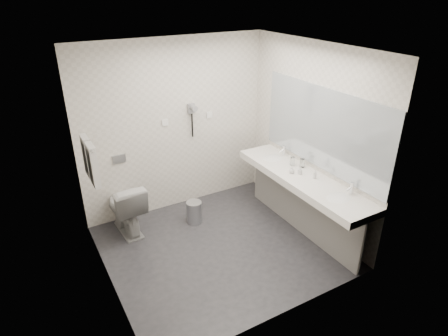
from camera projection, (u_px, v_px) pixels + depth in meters
floor at (220, 247)px, 5.04m from camera, size 2.80×2.80×0.00m
ceiling at (219, 50)px, 3.95m from camera, size 2.80×2.80×0.00m
wall_back at (175, 127)px, 5.52m from camera, size 2.80×0.00×2.80m
wall_front at (289, 212)px, 3.48m from camera, size 2.80×0.00×2.80m
wall_left at (98, 189)px, 3.87m from camera, size 0.00×2.60×2.60m
wall_right at (311, 138)px, 5.12m from camera, size 0.00×2.60×2.60m
vanity_counter at (302, 179)px, 5.04m from camera, size 0.55×2.20×0.10m
vanity_panel at (301, 207)px, 5.24m from camera, size 0.03×2.15×0.75m
vanity_post_near at (361, 247)px, 4.44m from camera, size 0.06×0.06×0.75m
vanity_post_far at (259, 176)px, 6.06m from camera, size 0.06×0.06×0.75m
mirror at (323, 129)px, 4.87m from camera, size 0.02×2.20×1.05m
basin_near at (338, 199)px, 4.52m from camera, size 0.40×0.31×0.05m
basin_far at (273, 159)px, 5.53m from camera, size 0.40×0.31×0.05m
faucet_near at (352, 188)px, 4.56m from camera, size 0.04×0.04×0.15m
faucet_far at (284, 151)px, 5.58m from camera, size 0.04×0.04×0.15m
soap_bottle_a at (300, 171)px, 5.04m from camera, size 0.06×0.06×0.10m
soap_bottle_b at (292, 170)px, 5.07m from camera, size 0.09×0.09×0.09m
soap_bottle_c at (315, 174)px, 4.93m from camera, size 0.06×0.06×0.12m
glass_left at (302, 163)px, 5.23m from camera, size 0.07×0.07×0.12m
glass_right at (292, 161)px, 5.28m from camera, size 0.08×0.08×0.12m
toilet at (125, 207)px, 5.22m from camera, size 0.46×0.77×0.75m
flush_plate at (119, 159)px, 5.26m from camera, size 0.18×0.02×0.12m
pedal_bin at (194, 212)px, 5.52m from camera, size 0.25×0.25×0.31m
bin_lid at (194, 203)px, 5.45m from camera, size 0.22×0.22×0.02m
towel_rail at (86, 142)px, 4.20m from camera, size 0.02×0.62×0.02m
towel_near at (93, 165)px, 4.19m from camera, size 0.07×0.24×0.48m
towel_far at (87, 156)px, 4.41m from camera, size 0.07×0.24×0.48m
dryer_cradle at (191, 108)px, 5.49m from camera, size 0.10×0.04×0.14m
dryer_barrel at (193, 108)px, 5.43m from camera, size 0.08×0.14×0.08m
dryer_cord at (192, 125)px, 5.59m from camera, size 0.02×0.02×0.35m
switch_plate_a at (165, 123)px, 5.40m from camera, size 0.09×0.02×0.09m
switch_plate_b at (209, 115)px, 5.71m from camera, size 0.09×0.02×0.09m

